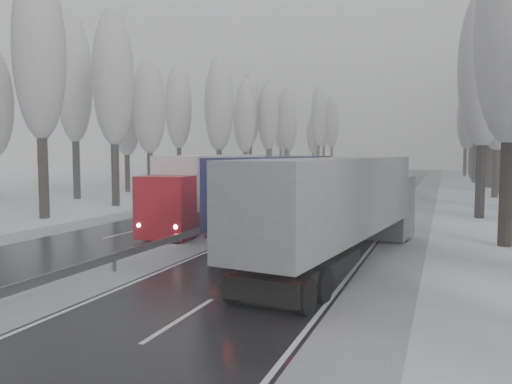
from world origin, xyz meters
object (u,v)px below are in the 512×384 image
Objects in this scene: truck_cream_box at (375,178)px; box_truck_distant at (391,172)px; truck_red_red at (270,174)px; truck_grey_tarp at (344,202)px; truck_red_white at (213,184)px; truck_blue_box at (286,190)px.

box_truck_distant is (-2.10, 36.39, -0.80)m from truck_cream_box.
truck_grey_tarp is at bearing -62.79° from truck_red_red.
truck_red_white is at bearing -93.11° from box_truck_distant.
truck_red_red is (-9.42, -35.96, 0.98)m from box_truck_distant.
truck_grey_tarp is 0.99× the size of truck_red_white.
truck_red_white is at bearing -107.36° from truck_cream_box.
truck_red_white is at bearing -77.81° from truck_red_red.
truck_grey_tarp is 34.55m from truck_red_red.
truck_blue_box is 1.24× the size of truck_cream_box.
truck_red_red is (-14.30, 31.45, -0.34)m from truck_grey_tarp.
truck_grey_tarp is 1.25× the size of truck_cream_box.
truck_red_white reaches higher than truck_grey_tarp.
truck_red_red is (-9.94, 25.81, -0.34)m from truck_blue_box.
truck_blue_box is 0.99× the size of truck_red_white.
truck_cream_box is 23.16m from truck_red_white.
truck_blue_box is at bearing -91.15° from truck_cream_box.
truck_red_white reaches higher than truck_blue_box.
truck_cream_box is at bearing 65.18° from truck_red_white.
box_truck_distant is at bearing 79.32° from truck_red_white.
box_truck_distant is (-4.87, 67.40, -1.32)m from truck_grey_tarp.
truck_grey_tarp is 1.15× the size of truck_red_red.
truck_red_white is (-7.83, -21.79, 0.53)m from truck_cream_box.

